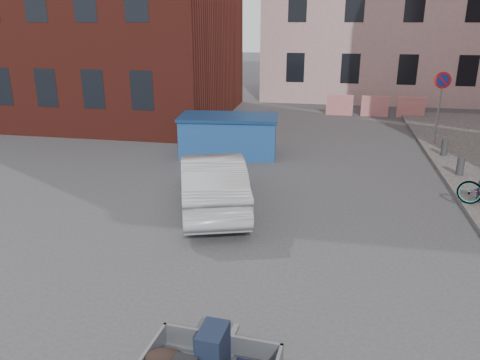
# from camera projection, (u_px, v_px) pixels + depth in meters

# --- Properties ---
(ground) EXTENTS (120.00, 120.00, 0.00)m
(ground) POSITION_uv_depth(u_px,v_px,m) (224.00, 244.00, 10.03)
(ground) COLOR #38383A
(ground) RESTS_ON ground
(far_building) EXTENTS (6.00, 6.00, 8.00)m
(far_building) POSITION_uv_depth(u_px,v_px,m) (15.00, 28.00, 32.73)
(far_building) COLOR maroon
(far_building) RESTS_ON ground
(no_parking_sign) EXTENTS (0.60, 0.09, 2.65)m
(no_parking_sign) POSITION_uv_depth(u_px,v_px,m) (441.00, 93.00, 17.09)
(no_parking_sign) COLOR gray
(no_parking_sign) RESTS_ON sidewalk
(barriers) EXTENTS (4.70, 0.18, 1.00)m
(barriers) POSITION_uv_depth(u_px,v_px,m) (375.00, 106.00, 23.03)
(barriers) COLOR red
(barriers) RESTS_ON ground
(dumpster) EXTENTS (3.54, 2.08, 1.42)m
(dumpster) POSITION_uv_depth(u_px,v_px,m) (229.00, 135.00, 16.35)
(dumpster) COLOR #1F4E96
(dumpster) RESTS_ON ground
(silver_car) EXTENTS (2.78, 4.59, 1.43)m
(silver_car) POSITION_uv_depth(u_px,v_px,m) (212.00, 181.00, 11.76)
(silver_car) COLOR #9FA2A6
(silver_car) RESTS_ON ground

